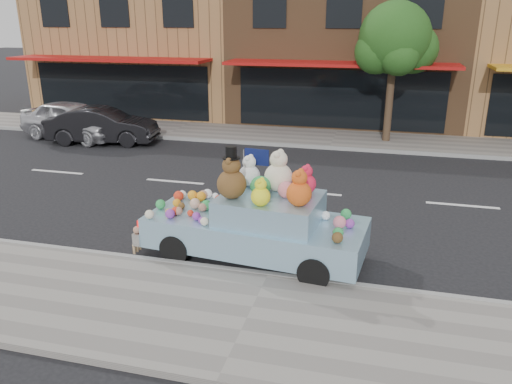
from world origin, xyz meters
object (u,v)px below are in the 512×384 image
(street_tree, at_px, (395,44))
(car_dark, at_px, (102,126))
(art_car, at_px, (257,221))
(car_silver, at_px, (73,120))

(street_tree, bearing_deg, car_dark, -165.63)
(art_car, bearing_deg, street_tree, 82.85)
(street_tree, distance_m, car_dark, 11.38)
(car_silver, xyz_separation_m, car_dark, (1.49, -0.34, -0.08))
(car_silver, distance_m, art_car, 12.77)
(car_silver, bearing_deg, street_tree, -67.05)
(art_car, bearing_deg, car_dark, 141.34)
(car_dark, relative_size, art_car, 0.90)
(car_silver, height_order, car_dark, car_silver)
(street_tree, relative_size, car_silver, 1.17)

